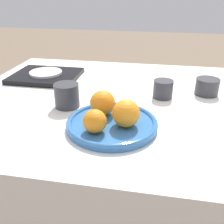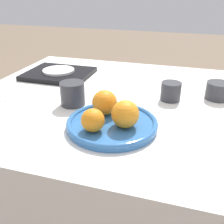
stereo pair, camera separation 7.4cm
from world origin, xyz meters
name	(u,v)px [view 1 (the left image)]	position (x,y,z in m)	size (l,w,h in m)	color
table	(142,180)	(0.00, 0.00, 0.37)	(1.34, 0.93, 0.73)	silver
fruit_platter	(112,124)	(-0.09, -0.22, 0.75)	(0.26, 0.26, 0.02)	#336BAD
orange_0	(126,113)	(-0.05, -0.23, 0.79)	(0.08, 0.08, 0.08)	orange
orange_1	(103,103)	(-0.12, -0.17, 0.79)	(0.08, 0.08, 0.08)	orange
orange_2	(95,121)	(-0.12, -0.28, 0.78)	(0.06, 0.06, 0.06)	orange
serving_tray	(46,76)	(-0.45, 0.16, 0.74)	(0.28, 0.23, 0.02)	black
side_plate	(46,73)	(-0.45, 0.16, 0.76)	(0.14, 0.14, 0.01)	white
cup_1	(67,95)	(-0.26, -0.10, 0.77)	(0.08, 0.08, 0.08)	#333338
cup_2	(207,87)	(0.21, 0.10, 0.76)	(0.09, 0.09, 0.06)	#333338
cup_3	(163,89)	(0.05, 0.04, 0.77)	(0.07, 0.07, 0.07)	#333338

